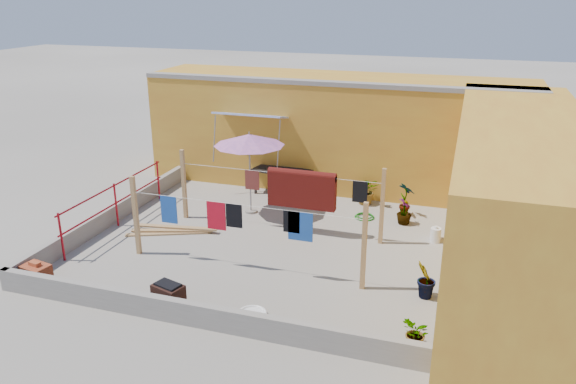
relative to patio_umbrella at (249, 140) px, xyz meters
The scene contains 21 objects.
ground 2.76m from the patio_umbrella, 57.72° to the right, with size 80.00×80.00×0.00m, color #9E998E.
wall_back 3.42m from the patio_umbrella, 62.97° to the left, with size 11.00×3.27×3.21m.
wall_right 6.48m from the patio_umbrella, 14.88° to the right, with size 2.40×9.00×3.20m, color gold.
parapet_front 5.62m from the patio_umbrella, 78.68° to the right, with size 8.30×0.16×0.44m, color gray.
parapet_left 3.86m from the patio_umbrella, 151.28° to the right, with size 0.16×7.30×0.44m, color gray.
red_railing 3.58m from the patio_umbrella, 146.41° to the right, with size 0.05×4.20×1.10m.
clothesline_rig 2.11m from the patio_umbrella, 37.13° to the right, with size 5.09×2.35×1.80m.
patio_umbrella is the anchor object (origin of this frame).
outdoor_table 2.03m from the patio_umbrella, 77.10° to the left, with size 1.72×1.11×0.75m.
brick_stack 5.80m from the patio_umbrella, 118.61° to the right, with size 0.60×0.48×0.47m.
lumber_pile 2.94m from the patio_umbrella, 125.24° to the right, with size 2.06×0.93×0.13m.
brazier 5.16m from the patio_umbrella, 86.34° to the right, with size 0.63×0.51×0.50m.
white_basin 5.39m from the patio_umbrella, 68.17° to the right, with size 0.54×0.54×0.09m.
water_jug_a 5.08m from the patio_umbrella, ahead, with size 0.21×0.21×0.33m.
water_jug_b 5.09m from the patio_umbrella, ahead, with size 0.24×0.24×0.38m.
green_hose 3.53m from the patio_umbrella, 10.36° to the left, with size 0.51×0.51×0.08m.
plant_back_a 3.54m from the patio_umbrella, 29.00° to the left, with size 0.69×0.60×0.77m, color #235418.
plant_back_b 4.26m from the patio_umbrella, ahead, with size 0.37×0.37×0.66m, color #235418.
plant_right_a 4.28m from the patio_umbrella, 15.17° to the left, with size 0.47×0.32×0.90m, color #235418.
plant_right_b 5.87m from the patio_umbrella, 32.91° to the right, with size 0.43×0.35×0.79m, color #235418.
plant_right_c 6.91m from the patio_umbrella, 44.88° to the right, with size 0.48×0.42×0.54m, color #235418.
Camera 1 is at (4.12, -11.08, 5.51)m, focal length 35.00 mm.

